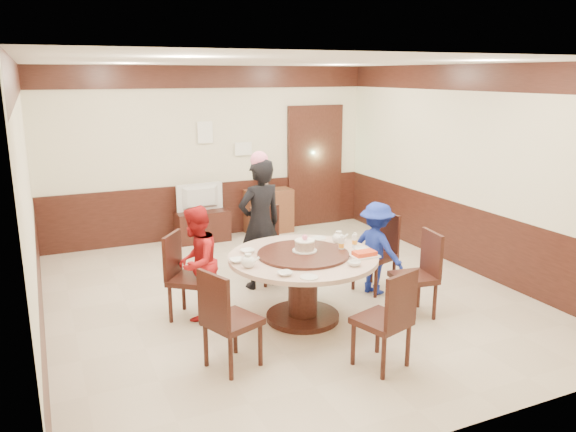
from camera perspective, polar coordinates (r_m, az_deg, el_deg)
name	(u,v)px	position (r m, az deg, el deg)	size (l,w,h in m)	color
room	(285,211)	(6.69, -0.27, 0.48)	(6.00, 6.04, 2.84)	beige
banquet_table	(303,274)	(6.20, 1.53, -5.91)	(1.64, 1.64, 0.78)	#32150F
chair_0	(375,267)	(7.21, 8.83, -5.09)	(0.56, 0.55, 0.97)	#32150F
chair_1	(271,258)	(7.45, -1.75, -4.27)	(0.46, 0.47, 0.97)	#32150F
chair_2	(190,292)	(6.43, -9.96, -7.58)	(0.62, 0.62, 0.97)	#32150F
chair_3	(231,337)	(5.35, -5.82, -12.09)	(0.58, 0.57, 0.97)	#32150F
chair_4	(383,336)	(5.40, 9.62, -11.95)	(0.55, 0.56, 0.97)	#32150F
chair_5	(415,290)	(6.55, 12.74, -7.30)	(0.51, 0.50, 0.97)	#32150F
person_standing	(260,224)	(7.08, -2.85, -0.82)	(0.61, 0.40, 1.67)	black
person_red	(196,263)	(6.31, -9.28, -4.72)	(0.62, 0.48, 1.28)	#B4181A
person_blue	(376,248)	(7.02, 8.97, -3.27)	(0.75, 0.43, 1.16)	#182B9B
birthday_cake	(305,245)	(6.16, 1.71, -3.00)	(0.27, 0.27, 0.19)	white
teapot_left	(248,262)	(5.75, -4.07, -4.66)	(0.17, 0.15, 0.13)	white
teapot_right	(339,238)	(6.57, 5.15, -2.26)	(0.17, 0.15, 0.13)	white
bowl_0	(247,251)	(6.23, -4.14, -3.57)	(0.15, 0.15, 0.04)	white
bowl_1	(354,264)	(5.84, 6.73, -4.83)	(0.14, 0.14, 0.04)	white
bowl_2	(285,273)	(5.53, -0.31, -5.86)	(0.15, 0.15, 0.04)	white
bowl_3	(360,250)	(6.29, 7.33, -3.43)	(0.15, 0.15, 0.05)	white
bowl_4	(237,261)	(5.93, -5.17, -4.53)	(0.16, 0.16, 0.04)	white
saucer_near	(309,277)	(5.48, 2.15, -6.23)	(0.18, 0.18, 0.01)	white
saucer_far	(319,238)	(6.75, 3.14, -2.25)	(0.18, 0.18, 0.01)	white
shrimp_platter	(364,254)	(6.13, 7.77, -3.88)	(0.30, 0.20, 0.06)	white
bottle_0	(341,244)	(6.27, 5.45, -2.90)	(0.06, 0.06, 0.16)	white
bottle_1	(355,241)	(6.41, 6.79, -2.55)	(0.06, 0.06, 0.16)	white
tv_stand	(202,226)	(9.31, -8.70, -0.99)	(0.85, 0.45, 0.50)	#32150F
television	(201,198)	(9.20, -8.81, 1.85)	(0.78, 0.10, 0.45)	gray
side_cabinet	(269,211)	(9.68, -1.99, 0.52)	(0.80, 0.40, 0.75)	brown
thermos	(266,179)	(9.54, -2.26, 3.79)	(0.15, 0.15, 0.38)	silver
notice_left	(205,132)	(9.28, -8.41, 8.40)	(0.25, 0.00, 0.35)	white
notice_right	(243,149)	(9.51, -4.56, 6.83)	(0.30, 0.00, 0.22)	white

